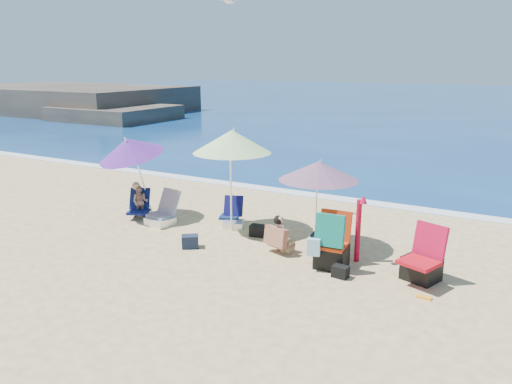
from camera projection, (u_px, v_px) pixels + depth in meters
The scene contains 21 objects.
ground at pixel (245, 260), 9.80m from camera, with size 120.00×120.00×0.00m.
sea at pixel (483, 103), 47.86m from camera, with size 120.00×80.00×0.12m.
foam at pixel (336, 198), 14.10m from camera, with size 120.00×0.50×0.04m.
headland at pixel (71, 104), 39.19m from camera, with size 20.50×11.50×2.60m.
umbrella_turquoise at pixel (319, 171), 10.02m from camera, with size 2.09×2.09×1.85m.
umbrella_striped at pixel (232, 142), 11.03m from camera, with size 2.06×2.06×2.34m.
umbrella_blue at pixel (130, 147), 11.95m from camera, with size 2.01×2.05×2.16m.
furled_umbrella at pixel (359, 225), 9.51m from camera, with size 0.27×0.27×1.36m.
chair_navy at pixel (233, 218), 11.82m from camera, with size 0.82×0.81×0.65m.
chair_rainbow at pixel (163, 215), 11.91m from camera, with size 0.68×0.83×0.79m.
camp_chair_left at pixel (422, 264), 8.78m from camera, with size 0.76×1.01×1.03m.
camp_chair_right at pixel (331, 248), 9.32m from camera, with size 0.65×0.78×1.10m.
person_center at pixel (279, 235), 10.06m from camera, with size 0.60×0.56×0.78m.
person_left at pixel (140, 202), 12.34m from camera, with size 0.73×0.76×0.90m.
bag_navy_a at pixel (190, 241), 10.40m from camera, with size 0.42×0.40×0.27m.
bag_black_a at pixel (258, 231), 11.10m from camera, with size 0.37×0.29×0.25m.
bag_tan at pixel (286, 246), 10.19m from camera, with size 0.33×0.27×0.25m.
bag_navy_b at pixel (322, 242), 10.30m from camera, with size 0.47×0.37×0.33m.
bag_black_b at pixel (340, 272), 8.96m from camera, with size 0.30×0.23×0.22m.
orange_item at pixel (424, 297), 8.19m from camera, with size 0.24×0.11×0.03m.
seagull at pixel (230, 1), 11.59m from camera, with size 0.83×0.39×0.14m.
Camera 1 is at (4.65, -7.88, 3.74)m, focal length 35.22 mm.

